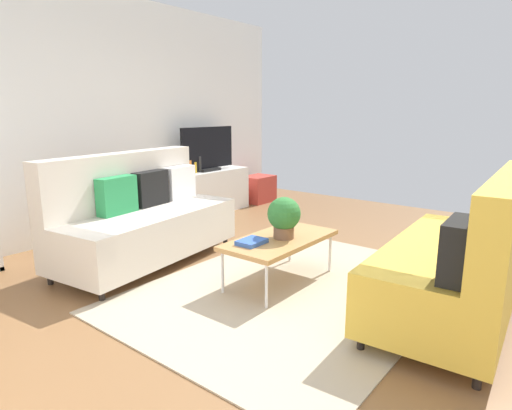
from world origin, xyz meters
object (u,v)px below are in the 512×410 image
(coffee_table, at_px, (280,241))
(bottle_2, at_px, (200,164))
(tv, at_px, (208,150))
(bottle_1, at_px, (195,168))
(storage_trunk, at_px, (258,189))
(couch_beige, at_px, (142,218))
(bottle_0, at_px, (189,167))
(vase_0, at_px, (175,169))
(couch_green, at_px, (461,261))
(tv_console, at_px, (208,192))
(potted_plant, at_px, (284,216))
(table_book_0, at_px, (252,242))

(coffee_table, relative_size, bottle_2, 4.73)
(tv, relative_size, bottle_1, 6.40)
(coffee_table, height_order, storage_trunk, storage_trunk)
(couch_beige, xyz_separation_m, bottle_0, (1.54, 0.95, 0.28))
(vase_0, bearing_deg, tv, -6.88)
(coffee_table, bearing_deg, tv, 57.42)
(couch_green, bearing_deg, bottle_0, 73.81)
(couch_green, height_order, bottle_0, couch_green)
(tv_console, xyz_separation_m, vase_0, (-0.58, 0.05, 0.40))
(bottle_0, bearing_deg, bottle_1, 0.00)
(couch_green, relative_size, bottle_1, 12.47)
(vase_0, bearing_deg, bottle_1, -16.42)
(couch_green, height_order, tv, tv)
(bottle_1, bearing_deg, couch_beige, -150.05)
(couch_beige, bearing_deg, tv, -160.64)
(storage_trunk, distance_m, potted_plant, 3.54)
(couch_beige, relative_size, table_book_0, 8.30)
(potted_plant, relative_size, bottle_2, 1.57)
(coffee_table, height_order, bottle_1, bottle_1)
(bottle_0, bearing_deg, storage_trunk, -2.31)
(coffee_table, distance_m, potted_plant, 0.23)
(potted_plant, bearing_deg, tv_console, 58.16)
(potted_plant, bearing_deg, couch_green, -78.67)
(coffee_table, bearing_deg, bottle_1, 62.13)
(couch_beige, relative_size, bottle_2, 8.56)
(couch_beige, xyz_separation_m, storage_trunk, (3.03, 0.89, -0.23))
(couch_beige, xyz_separation_m, bottle_2, (1.75, 0.95, 0.30))
(vase_0, bearing_deg, bottle_2, -12.76)
(couch_green, distance_m, bottle_1, 3.93)
(coffee_table, xyz_separation_m, bottle_2, (1.35, 2.38, 0.36))
(bottle_2, bearing_deg, couch_beige, -151.38)
(tv, bearing_deg, tv_console, 90.00)
(storage_trunk, relative_size, bottle_1, 3.33)
(table_book_0, xyz_separation_m, vase_0, (1.25, 2.38, 0.28))
(bottle_2, bearing_deg, storage_trunk, -2.68)
(potted_plant, xyz_separation_m, vase_0, (0.94, 2.50, 0.09))
(storage_trunk, height_order, vase_0, vase_0)
(couch_green, relative_size, table_book_0, 8.12)
(tv_console, relative_size, vase_0, 9.31)
(couch_beige, xyz_separation_m, potted_plant, (0.41, -1.45, 0.17))
(storage_trunk, bearing_deg, vase_0, 174.90)
(tv_console, height_order, table_book_0, tv_console)
(tv, bearing_deg, bottle_2, -173.75)
(couch_beige, height_order, vase_0, couch_beige)
(coffee_table, relative_size, bottle_0, 5.77)
(couch_beige, height_order, tv_console, couch_beige)
(table_book_0, relative_size, bottle_0, 1.26)
(couch_green, height_order, coffee_table, couch_green)
(coffee_table, distance_m, bottle_2, 2.76)
(bottle_1, xyz_separation_m, bottle_2, (0.09, 0.00, 0.04))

